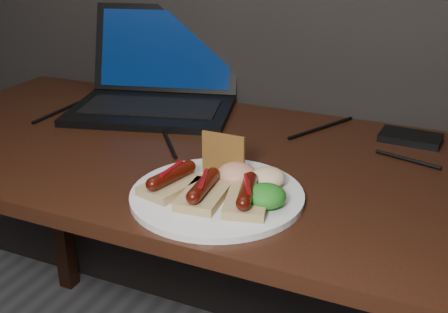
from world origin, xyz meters
TOP-DOWN VIEW (x-y plane):
  - desk at (0.00, 1.38)m, footprint 1.40×0.70m
  - laptop at (-0.20, 1.61)m, footprint 0.48×0.45m
  - hard_drive at (0.44, 1.63)m, footprint 0.14×0.09m
  - desk_cables at (0.04, 1.50)m, footprint 0.93×0.40m
  - plate at (0.16, 1.20)m, footprint 0.38×0.38m
  - bread_sausage_left at (0.09, 1.17)m, footprint 0.10×0.13m
  - bread_sausage_center at (0.16, 1.16)m, footprint 0.08×0.12m
  - bread_sausage_right at (0.23, 1.17)m, footprint 0.10×0.13m
  - crispbread at (0.15, 1.26)m, footprint 0.09×0.01m
  - salad_greens at (0.26, 1.18)m, footprint 0.07×0.07m
  - salsa_mound at (0.18, 1.24)m, footprint 0.07×0.07m
  - coleslaw_mound at (0.24, 1.26)m, footprint 0.06×0.06m

SIDE VIEW (x-z plane):
  - desk at x=0.00m, z-range 0.29..1.04m
  - desk_cables at x=0.04m, z-range 0.75..0.76m
  - plate at x=0.16m, z-range 0.75..0.76m
  - hard_drive at x=0.44m, z-range 0.75..0.77m
  - bread_sausage_left at x=0.09m, z-range 0.76..0.80m
  - bread_sausage_center at x=0.16m, z-range 0.76..0.80m
  - bread_sausage_right at x=0.23m, z-range 0.76..0.80m
  - coleslaw_mound at x=0.24m, z-range 0.76..0.80m
  - salad_greens at x=0.26m, z-range 0.76..0.80m
  - salsa_mound at x=0.18m, z-range 0.76..0.80m
  - laptop at x=-0.20m, z-range 0.68..0.92m
  - crispbread at x=0.15m, z-range 0.76..0.85m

